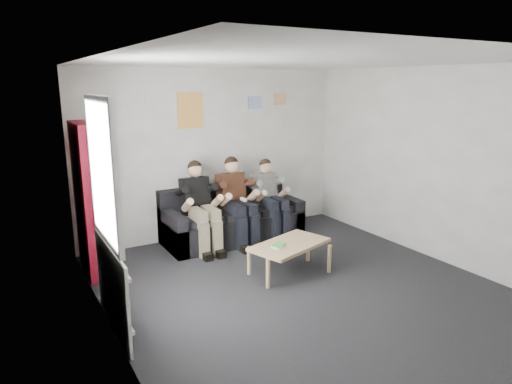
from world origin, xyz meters
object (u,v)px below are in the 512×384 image
at_px(bookshelf, 92,199).
at_px(person_middle, 237,201).
at_px(sofa, 232,221).
at_px(coffee_table, 290,247).
at_px(person_right, 271,199).
at_px(person_left, 201,207).

bearing_deg(bookshelf, person_middle, 2.15).
bearing_deg(sofa, coffee_table, -88.78).
distance_m(bookshelf, person_right, 2.80).
xyz_separation_m(person_left, person_middle, (0.61, -0.00, 0.00)).
bearing_deg(bookshelf, sofa, 7.50).
height_order(sofa, person_left, person_left).
height_order(person_left, person_right, person_left).
relative_size(coffee_table, person_middle, 0.78).
relative_size(person_left, person_middle, 0.99).
distance_m(coffee_table, person_left, 1.58).
bearing_deg(person_right, coffee_table, -119.56).
xyz_separation_m(bookshelf, coffee_table, (2.19, -1.35, -0.62)).
height_order(bookshelf, person_left, bookshelf).
bearing_deg(coffee_table, person_right, 67.76).
bearing_deg(person_middle, coffee_table, -92.72).
bearing_deg(sofa, person_left, -161.80).
bearing_deg(coffee_table, person_left, 114.64).
distance_m(bookshelf, coffee_table, 2.65).
relative_size(person_left, person_right, 1.06).
distance_m(person_middle, person_right, 0.61).
xyz_separation_m(sofa, person_middle, (0.00, -0.20, 0.37)).
relative_size(person_middle, person_right, 1.07).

